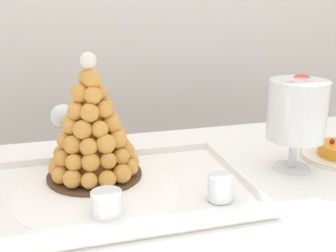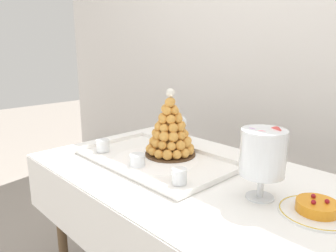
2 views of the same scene
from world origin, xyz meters
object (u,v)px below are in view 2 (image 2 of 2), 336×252
Objects in this scene: macaron_goblet at (263,153)px; fruit_tart_plate at (317,209)px; croquembouche at (170,130)px; dessert_cup_mid_left at (138,160)px; serving_tray at (155,160)px; wine_glass at (180,124)px; dessert_cup_centre at (180,177)px; dessert_cup_left at (103,146)px.

fruit_tart_plate is (0.17, 0.03, -0.14)m from macaron_goblet.
dessert_cup_mid_left is (0.00, -0.19, -0.09)m from croquembouche.
serving_tray is 4.22× the size of wine_glass.
dessert_cup_centre is 0.34× the size of wine_glass.
dessert_cup_left is 0.76m from macaron_goblet.
wine_glass is (-0.55, 0.19, -0.03)m from macaron_goblet.
macaron_goblet is at bearing -169.64° from fruit_tart_plate.
dessert_cup_left is at bearing -170.48° from fruit_tart_plate.
dessert_cup_left is 0.26m from dessert_cup_mid_left.
fruit_tart_plate is at bearing 9.52° from dessert_cup_left.
wine_glass is at bearing 134.56° from dessert_cup_centre.
macaron_goblet is at bearing 26.76° from dessert_cup_centre.
croquembouche reaches higher than dessert_cup_left.
dessert_cup_centre is (0.50, -0.00, 0.00)m from dessert_cup_left.
dessert_cup_left is at bearing -121.05° from wine_glass.
dessert_cup_mid_left is 0.33m from wine_glass.
croquembouche is 4.96× the size of dessert_cup_left.
dessert_cup_mid_left is 0.29× the size of fruit_tart_plate.
dessert_cup_centre is 0.45m from wine_glass.
macaron_goblet reaches higher than dessert_cup_left.
fruit_tart_plate is at bearing -3.20° from croquembouche.
serving_tray is 3.08× the size of fruit_tart_plate.
dessert_cup_centre reaches higher than serving_tray.
dessert_cup_left is 0.24× the size of macaron_goblet.
serving_tray is 2.27× the size of croquembouche.
serving_tray is at bearing 94.30° from dessert_cup_mid_left.
croquembouche is 0.32m from dessert_cup_centre.
macaron_goblet is 0.22m from fruit_tart_plate.
dessert_cup_left is 0.27× the size of fruit_tart_plate.
dessert_cup_centre is 0.25× the size of fruit_tart_plate.
wine_glass is at bearing 105.59° from serving_tray.
croquembouche is 1.86× the size of wine_glass.
serving_tray is 10.77× the size of dessert_cup_mid_left.
dessert_cup_mid_left is (0.26, 0.00, -0.00)m from dessert_cup_left.
croquembouche is 0.21m from dessert_cup_mid_left.
serving_tray is at bearing 157.64° from dessert_cup_centre.
fruit_tart_plate is 1.37× the size of wine_glass.
macaron_goblet is (0.49, 0.02, 0.15)m from serving_tray.
wine_glass is at bearing 102.02° from dessert_cup_mid_left.
dessert_cup_centre is at bearing -37.59° from croquembouche.
dessert_cup_mid_left is at bearing -85.70° from serving_tray.
dessert_cup_centre is at bearing -159.56° from fruit_tart_plate.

